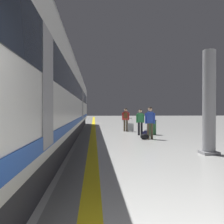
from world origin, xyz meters
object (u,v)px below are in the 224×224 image
at_px(suitcase_near, 131,127).
at_px(duffel_bag_mid, 144,137).
at_px(duffel_bag_far, 146,133).
at_px(passenger_near, 126,118).
at_px(platform_pillar, 209,104).
at_px(high_speed_train, 38,85).
at_px(passenger_far, 140,120).
at_px(passenger_mid, 150,120).
at_px(waste_bin, 153,127).

xyz_separation_m(suitcase_near, duffel_bag_mid, (0.03, -4.50, -0.16)).
distance_m(duffel_bag_mid, duffel_bag_far, 1.96).
bearing_deg(passenger_near, platform_pillar, -79.04).
bearing_deg(high_speed_train, passenger_far, 42.16).
xyz_separation_m(high_speed_train, platform_pillar, (6.22, -1.72, -0.78)).
xyz_separation_m(passenger_near, duffel_bag_far, (0.86, -2.82, -0.83)).
relative_size(passenger_mid, duffel_bag_far, 3.84).
bearing_deg(passenger_near, duffel_bag_mid, -85.71).
height_order(suitcase_near, passenger_mid, passenger_mid).
xyz_separation_m(passenger_mid, platform_pillar, (1.05, -4.32, 0.74)).
height_order(passenger_near, duffel_bag_mid, passenger_near).
height_order(duffel_bag_far, platform_pillar, platform_pillar).
relative_size(high_speed_train, passenger_mid, 21.59).
xyz_separation_m(high_speed_train, passenger_mid, (5.17, 2.59, -1.52)).
bearing_deg(passenger_mid, duffel_bag_far, 84.14).
bearing_deg(passenger_far, high_speed_train, -137.84).
xyz_separation_m(passenger_far, waste_bin, (0.82, 0.24, -0.46)).
height_order(high_speed_train, passenger_mid, high_speed_train).
bearing_deg(waste_bin, passenger_mid, -107.15).
xyz_separation_m(high_speed_train, passenger_far, (5.03, 4.55, -1.59)).
bearing_deg(duffel_bag_far, platform_pillar, -81.87).
distance_m(high_speed_train, passenger_mid, 5.98).
relative_size(passenger_near, passenger_mid, 0.98).
relative_size(suitcase_near, platform_pillar, 0.27).
xyz_separation_m(passenger_near, duffel_bag_mid, (0.35, -4.72, -0.83)).
relative_size(passenger_far, waste_bin, 1.73).
distance_m(passenger_mid, duffel_bag_mid, 0.90).
height_order(passenger_mid, duffel_bag_far, passenger_mid).
bearing_deg(platform_pillar, duffel_bag_far, 98.13).
distance_m(passenger_near, passenger_far, 2.69).
height_order(high_speed_train, waste_bin, high_speed_train).
height_order(suitcase_near, platform_pillar, platform_pillar).
distance_m(duffel_bag_mid, waste_bin, 2.55).
bearing_deg(waste_bin, passenger_near, 119.39).
relative_size(suitcase_near, duffel_bag_mid, 2.17).
relative_size(suitcase_near, passenger_far, 0.61).
relative_size(passenger_mid, duffel_bag_mid, 3.84).
xyz_separation_m(passenger_near, passenger_far, (0.54, -2.64, -0.07)).
bearing_deg(passenger_near, suitcase_near, -34.64).
relative_size(platform_pillar, waste_bin, 3.96).
bearing_deg(waste_bin, duffel_bag_mid, -113.25).
bearing_deg(waste_bin, suitcase_near, 115.27).
relative_size(passenger_far, platform_pillar, 0.44).
bearing_deg(passenger_far, passenger_mid, -85.97).
distance_m(passenger_near, waste_bin, 2.80).
height_order(suitcase_near, waste_bin, suitcase_near).
height_order(passenger_mid, platform_pillar, platform_pillar).
bearing_deg(high_speed_train, suitcase_near, 55.34).
bearing_deg(platform_pillar, suitcase_near, 99.17).
xyz_separation_m(passenger_far, duffel_bag_far, (0.32, -0.19, -0.76)).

